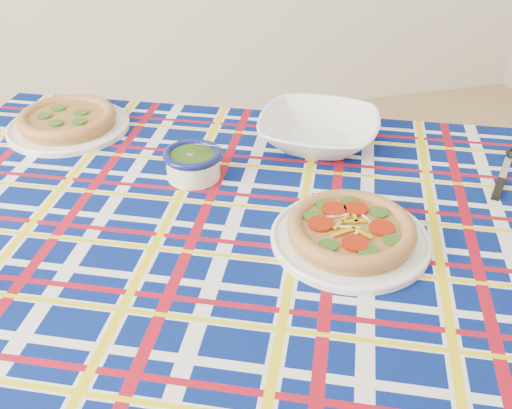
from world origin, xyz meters
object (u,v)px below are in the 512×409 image
object	(u,v)px
main_focaccia_plate	(351,229)
serving_bowl	(319,131)
dining_table	(267,251)
pesto_bowl	(193,161)

from	to	relation	value
main_focaccia_plate	serving_bowl	distance (m)	0.36
dining_table	main_focaccia_plate	size ratio (longest dim) A/B	6.10
main_focaccia_plate	pesto_bowl	world-z (taller)	pesto_bowl
dining_table	main_focaccia_plate	bearing A→B (deg)	-15.16
dining_table	serving_bowl	world-z (taller)	serving_bowl
main_focaccia_plate	serving_bowl	world-z (taller)	serving_bowl
main_focaccia_plate	pesto_bowl	size ratio (longest dim) A/B	2.36
dining_table	serving_bowl	xyz separation A→B (m)	(0.19, 0.26, 0.10)
dining_table	pesto_bowl	xyz separation A→B (m)	(-0.10, 0.19, 0.11)
main_focaccia_plate	pesto_bowl	bearing A→B (deg)	128.41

